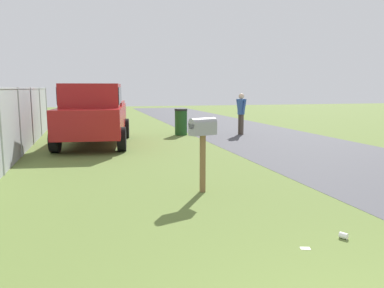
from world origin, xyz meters
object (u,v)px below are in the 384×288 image
object	(u,v)px
trash_bin	(181,122)
pedestrian	(241,111)
pickup_truck	(93,113)
mailbox	(203,133)

from	to	relation	value
trash_bin	pedestrian	world-z (taller)	pedestrian
pickup_truck	pedestrian	distance (m)	6.19
pickup_truck	pedestrian	world-z (taller)	pickup_truck
trash_bin	pedestrian	distance (m)	2.57
pedestrian	pickup_truck	bearing A→B (deg)	-5.22
pickup_truck	trash_bin	world-z (taller)	pickup_truck
pickup_truck	trash_bin	size ratio (longest dim) A/B	4.65
mailbox	pedestrian	xyz separation A→B (m)	(8.13, -4.16, -0.12)
mailbox	trash_bin	distance (m)	8.85
pickup_truck	pedestrian	bearing A→B (deg)	110.84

